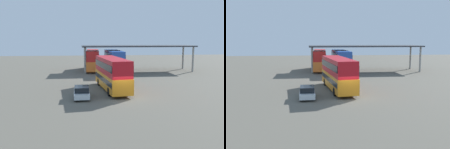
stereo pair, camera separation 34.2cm
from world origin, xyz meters
TOP-DOWN VIEW (x-y plane):
  - ground_plane at (0.00, 0.00)m, footprint 140.00×140.00m
  - double_decker_main at (-0.76, 4.89)m, footprint 3.73×10.70m
  - parked_hatchback at (-4.57, 0.82)m, footprint 1.79×3.92m
  - double_decker_near_canopy at (-2.57, 24.98)m, footprint 2.78×10.95m
  - double_decker_mid_row at (1.40, 21.36)m, footprint 2.98×10.55m
  - depot_canopy at (6.43, 23.04)m, footprint 22.42×6.50m

SIDE VIEW (x-z plane):
  - ground_plane at x=0.00m, z-range 0.00..0.00m
  - parked_hatchback at x=-4.57m, z-range 0.00..1.35m
  - double_decker_main at x=-0.76m, z-range 0.20..4.30m
  - double_decker_near_canopy at x=-2.57m, z-range 0.20..4.35m
  - double_decker_mid_row at x=1.40m, z-range 0.20..4.43m
  - depot_canopy at x=6.43m, z-range 2.25..7.37m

